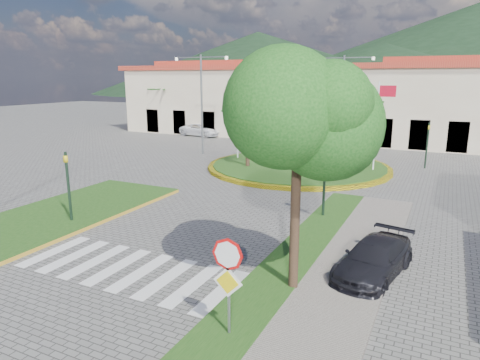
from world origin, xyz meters
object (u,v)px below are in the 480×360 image
at_px(white_van, 201,130).
at_px(car_dark_b, 428,143).
at_px(stop_sign, 228,272).
at_px(car_side_right, 374,259).
at_px(deciduous_tree, 298,118).
at_px(car_dark_a, 293,134).
at_px(roundabout_island, 298,166).

distance_m(white_van, car_dark_b, 22.78).
height_order(stop_sign, car_side_right, stop_sign).
distance_m(stop_sign, deciduous_tree, 4.59).
height_order(deciduous_tree, car_dark_a, deciduous_tree).
bearing_deg(deciduous_tree, car_dark_a, 109.17).
bearing_deg(white_van, car_dark_a, -72.55).
bearing_deg(stop_sign, deciduous_tree, 78.82).
distance_m(car_dark_b, car_side_right, 28.27).
bearing_deg(car_dark_b, deciduous_tree, 164.40).
xyz_separation_m(white_van, car_dark_a, (9.86, 1.83, -0.07)).
height_order(car_dark_a, car_side_right, car_dark_a).
relative_size(deciduous_tree, white_van, 1.41).
xyz_separation_m(roundabout_island, car_dark_a, (-5.12, 13.55, 0.43)).
bearing_deg(roundabout_island, deciduous_tree, -72.09).
distance_m(stop_sign, car_dark_a, 35.07).
bearing_deg(car_side_right, car_dark_a, 125.13).
distance_m(white_van, car_dark_a, 10.03).
xyz_separation_m(car_dark_b, car_side_right, (-0.24, -28.27, 0.06)).
distance_m(stop_sign, white_van, 37.49).
bearing_deg(roundabout_island, car_side_right, -63.28).
bearing_deg(roundabout_island, car_dark_b, 59.98).
bearing_deg(deciduous_tree, car_side_right, 46.54).
distance_m(roundabout_island, car_dark_b, 15.46).
relative_size(roundabout_island, car_dark_a, 3.61).
bearing_deg(car_dark_a, roundabout_island, -157.34).
relative_size(stop_sign, car_dark_b, 0.83).
xyz_separation_m(white_van, car_side_right, (22.48, -26.62, -0.09)).
xyz_separation_m(roundabout_island, white_van, (-14.99, 11.73, 0.50)).
bearing_deg(car_dark_a, stop_sign, -161.44).
bearing_deg(deciduous_tree, car_dark_b, 85.79).
height_order(deciduous_tree, car_dark_b, deciduous_tree).
bearing_deg(stop_sign, roundabout_island, 103.73).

